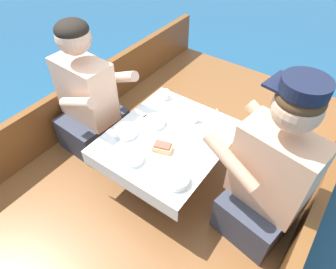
# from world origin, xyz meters

# --- Properties ---
(ground_plane) EXTENTS (60.00, 60.00, 0.00)m
(ground_plane) POSITION_xyz_m (0.00, 0.00, 0.00)
(ground_plane) COLOR navy
(boat_deck) EXTENTS (1.90, 3.38, 0.24)m
(boat_deck) POSITION_xyz_m (0.00, 0.00, 0.12)
(boat_deck) COLOR brown
(boat_deck) RESTS_ON ground_plane
(gunwale_port) EXTENTS (0.06, 3.38, 0.39)m
(gunwale_port) POSITION_xyz_m (-0.92, 0.00, 0.44)
(gunwale_port) COLOR brown
(gunwale_port) RESTS_ON boat_deck
(gunwale_starboard) EXTENTS (0.06, 3.38, 0.39)m
(gunwale_starboard) POSITION_xyz_m (0.92, 0.00, 0.44)
(gunwale_starboard) COLOR brown
(gunwale_starboard) RESTS_ON boat_deck
(cockpit_table) EXTENTS (0.70, 0.81, 0.37)m
(cockpit_table) POSITION_xyz_m (0.00, 0.05, 0.58)
(cockpit_table) COLOR #B2B2B7
(cockpit_table) RESTS_ON boat_deck
(person_port) EXTENTS (0.54, 0.46, 0.98)m
(person_port) POSITION_xyz_m (-0.65, 0.00, 0.65)
(person_port) COLOR #333847
(person_port) RESTS_ON boat_deck
(person_starboard) EXTENTS (0.57, 0.52, 1.04)m
(person_starboard) POSITION_xyz_m (0.65, 0.06, 0.68)
(person_starboard) COLOR #333847
(person_starboard) RESTS_ON boat_deck
(plate_sandwich) EXTENTS (0.22, 0.22, 0.01)m
(plate_sandwich) POSITION_xyz_m (0.04, -0.06, 0.62)
(plate_sandwich) COLOR white
(plate_sandwich) RESTS_ON cockpit_table
(plate_bread) EXTENTS (0.20, 0.20, 0.01)m
(plate_bread) POSITION_xyz_m (0.21, 0.13, 0.62)
(plate_bread) COLOR white
(plate_bread) RESTS_ON cockpit_table
(sandwich) EXTENTS (0.13, 0.10, 0.05)m
(sandwich) POSITION_xyz_m (0.04, -0.06, 0.64)
(sandwich) COLOR tan
(sandwich) RESTS_ON plate_sandwich
(bowl_port_near) EXTENTS (0.15, 0.15, 0.04)m
(bowl_port_near) POSITION_xyz_m (0.24, -0.20, 0.63)
(bowl_port_near) COLOR white
(bowl_port_near) RESTS_ON cockpit_table
(bowl_starboard_near) EXTENTS (0.14, 0.14, 0.04)m
(bowl_starboard_near) POSITION_xyz_m (-0.23, -0.08, 0.63)
(bowl_starboard_near) COLOR white
(bowl_starboard_near) RESTS_ON cockpit_table
(bowl_center_far) EXTENTS (0.14, 0.14, 0.04)m
(bowl_center_far) POSITION_xyz_m (-0.14, 0.10, 0.63)
(bowl_center_far) COLOR white
(bowl_center_far) RESTS_ON cockpit_table
(bowl_port_far) EXTENTS (0.11, 0.11, 0.04)m
(bowl_port_far) POSITION_xyz_m (-0.05, -0.22, 0.63)
(bowl_port_far) COLOR white
(bowl_port_far) RESTS_ON cockpit_table
(coffee_cup_port) EXTENTS (0.10, 0.07, 0.06)m
(coffee_cup_port) POSITION_xyz_m (-0.26, 0.37, 0.64)
(coffee_cup_port) COLOR white
(coffee_cup_port) RESTS_ON cockpit_table
(coffee_cup_starboard) EXTENTS (0.09, 0.06, 0.07)m
(coffee_cup_starboard) POSITION_xyz_m (0.05, 0.28, 0.65)
(coffee_cup_starboard) COLOR white
(coffee_cup_starboard) RESTS_ON cockpit_table
(utensil_knife_starboard) EXTENTS (0.08, 0.16, 0.00)m
(utensil_knife_starboard) POSITION_xyz_m (0.15, 0.40, 0.61)
(utensil_knife_starboard) COLOR silver
(utensil_knife_starboard) RESTS_ON cockpit_table
(utensil_spoon_starboard) EXTENTS (0.07, 0.17, 0.01)m
(utensil_spoon_starboard) POSITION_xyz_m (0.21, -0.00, 0.62)
(utensil_spoon_starboard) COLOR silver
(utensil_spoon_starboard) RESTS_ON cockpit_table
(utensil_spoon_center) EXTENTS (0.17, 0.05, 0.01)m
(utensil_spoon_center) POSITION_xyz_m (-0.09, 0.27, 0.62)
(utensil_spoon_center) COLOR silver
(utensil_spoon_center) RESTS_ON cockpit_table
(utensil_fork_port) EXTENTS (0.04, 0.17, 0.00)m
(utensil_fork_port) POSITION_xyz_m (-0.25, 0.08, 0.61)
(utensil_fork_port) COLOR silver
(utensil_fork_port) RESTS_ON cockpit_table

